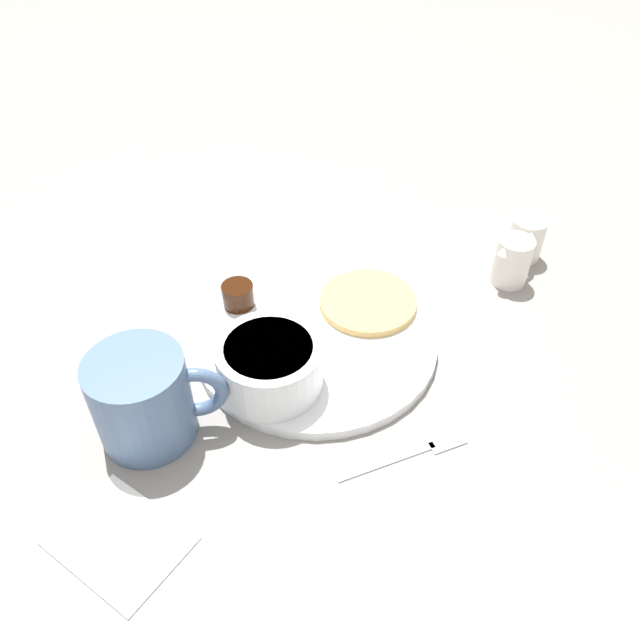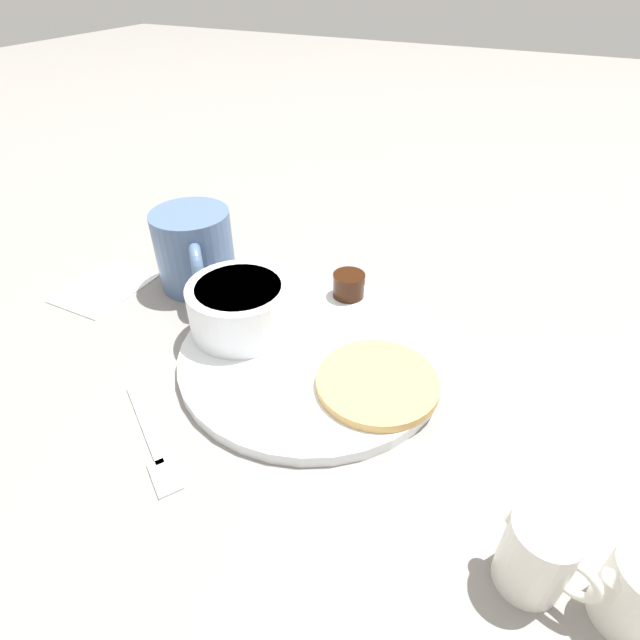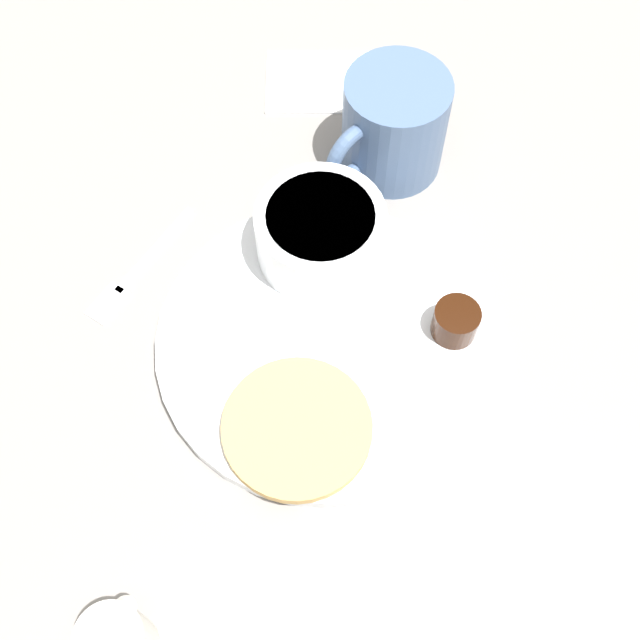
# 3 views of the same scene
# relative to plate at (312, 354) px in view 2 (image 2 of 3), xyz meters

# --- Properties ---
(ground_plane) EXTENTS (4.00, 4.00, 0.00)m
(ground_plane) POSITION_rel_plate_xyz_m (0.00, 0.00, -0.01)
(ground_plane) COLOR gray
(plate) EXTENTS (0.27, 0.27, 0.01)m
(plate) POSITION_rel_plate_xyz_m (0.00, 0.00, 0.00)
(plate) COLOR white
(plate) RESTS_ON ground_plane
(pancake_stack) EXTENTS (0.11, 0.11, 0.01)m
(pancake_stack) POSITION_rel_plate_xyz_m (-0.02, -0.08, 0.01)
(pancake_stack) COLOR tan
(pancake_stack) RESTS_ON plate
(bowl) EXTENTS (0.11, 0.11, 0.05)m
(bowl) POSITION_rel_plate_xyz_m (-0.00, 0.08, 0.03)
(bowl) COLOR white
(bowl) RESTS_ON plate
(syrup_cup) EXTENTS (0.04, 0.04, 0.03)m
(syrup_cup) POSITION_rel_plate_xyz_m (0.10, 0.01, 0.02)
(syrup_cup) COLOR black
(syrup_cup) RESTS_ON plate
(butter_ramekin) EXTENTS (0.04, 0.04, 0.04)m
(butter_ramekin) POSITION_rel_plate_xyz_m (0.01, 0.10, 0.02)
(butter_ramekin) COLOR white
(butter_ramekin) RESTS_ON plate
(coffee_mug) EXTENTS (0.11, 0.10, 0.09)m
(coffee_mug) POSITION_rel_plate_xyz_m (0.06, 0.19, 0.04)
(coffee_mug) COLOR slate
(coffee_mug) RESTS_ON ground_plane
(creamer_pitcher_near) EXTENTS (0.04, 0.06, 0.06)m
(creamer_pitcher_near) POSITION_rel_plate_xyz_m (-0.14, -0.23, 0.03)
(creamer_pitcher_near) COLOR white
(creamer_pitcher_near) RESTS_ON ground_plane
(fork) EXTENTS (0.08, 0.12, 0.00)m
(fork) POSITION_rel_plate_xyz_m (-0.16, 0.07, -0.00)
(fork) COLOR silver
(fork) RESTS_ON ground_plane
(napkin) EXTENTS (0.11, 0.08, 0.00)m
(napkin) POSITION_rel_plate_xyz_m (0.01, 0.29, -0.00)
(napkin) COLOR white
(napkin) RESTS_ON ground_plane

